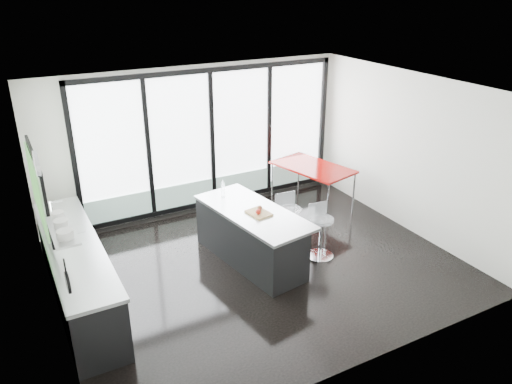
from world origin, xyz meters
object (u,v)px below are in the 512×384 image
bar_stool_far (289,229)px  red_table (312,186)px  island (250,236)px  bar_stool_near (321,238)px

bar_stool_far → red_table: bearing=48.0°
red_table → island: bearing=-148.0°
bar_stool_near → bar_stool_far: size_ratio=0.94×
bar_stool_near → bar_stool_far: (-0.32, 0.48, 0.02)m
island → red_table: (2.07, 1.29, -0.03)m
island → red_table: size_ratio=1.44×
bar_stool_near → island: bearing=161.6°
bar_stool_near → bar_stool_far: 0.57m
island → bar_stool_near: 1.16m
island → bar_stool_far: (0.75, 0.03, -0.07)m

